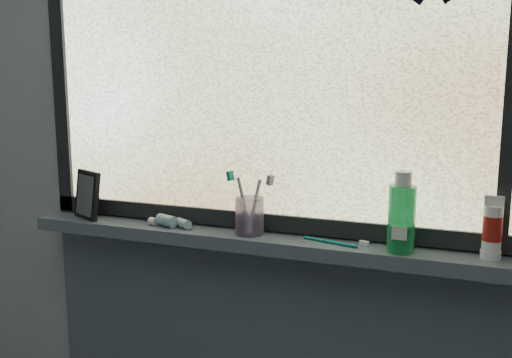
{
  "coord_description": "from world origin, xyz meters",
  "views": [
    {
      "loc": [
        0.52,
        -0.28,
        1.47
      ],
      "look_at": [
        0.01,
        1.05,
        1.22
      ],
      "focal_mm": 40.0,
      "sensor_mm": 36.0,
      "label": 1
    }
  ],
  "objects_px": {
    "toothbrush_cup": "(249,216)",
    "cream_tube": "(493,225)",
    "mouthwash_bottle": "(402,212)",
    "vanity_mirror": "(87,195)"
  },
  "relations": [
    {
      "from": "mouthwash_bottle",
      "to": "toothbrush_cup",
      "type": "bearing_deg",
      "value": 177.66
    },
    {
      "from": "mouthwash_bottle",
      "to": "vanity_mirror",
      "type": "bearing_deg",
      "value": 179.46
    },
    {
      "from": "toothbrush_cup",
      "to": "cream_tube",
      "type": "height_order",
      "value": "cream_tube"
    },
    {
      "from": "vanity_mirror",
      "to": "cream_tube",
      "type": "relative_size",
      "value": 1.34
    },
    {
      "from": "mouthwash_bottle",
      "to": "cream_tube",
      "type": "xyz_separation_m",
      "value": [
        0.22,
        0.02,
        -0.02
      ]
    },
    {
      "from": "vanity_mirror",
      "to": "toothbrush_cup",
      "type": "distance_m",
      "value": 0.57
    },
    {
      "from": "toothbrush_cup",
      "to": "mouthwash_bottle",
      "type": "bearing_deg",
      "value": -2.34
    },
    {
      "from": "vanity_mirror",
      "to": "toothbrush_cup",
      "type": "height_order",
      "value": "vanity_mirror"
    },
    {
      "from": "mouthwash_bottle",
      "to": "cream_tube",
      "type": "distance_m",
      "value": 0.22
    },
    {
      "from": "cream_tube",
      "to": "toothbrush_cup",
      "type": "bearing_deg",
      "value": -179.52
    }
  ]
}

